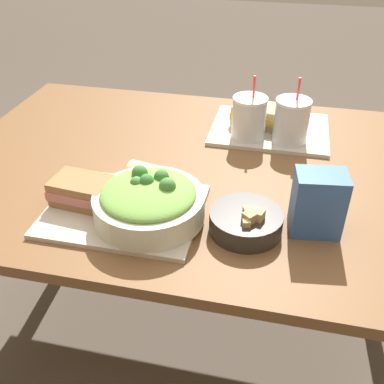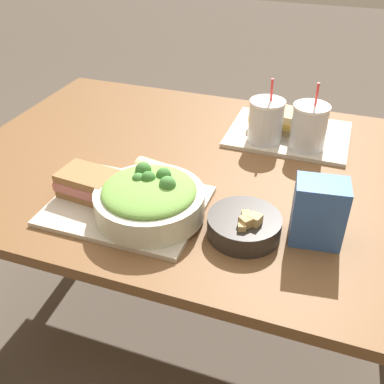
{
  "view_description": "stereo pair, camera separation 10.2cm",
  "coord_description": "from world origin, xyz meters",
  "px_view_note": "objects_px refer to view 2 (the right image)",
  "views": [
    {
      "loc": [
        0.24,
        -1.08,
        1.41
      ],
      "look_at": [
        0.05,
        -0.26,
        0.84
      ],
      "focal_mm": 42.0,
      "sensor_mm": 36.0,
      "label": 1
    },
    {
      "loc": [
        0.34,
        -1.05,
        1.41
      ],
      "look_at": [
        0.05,
        -0.26,
        0.84
      ],
      "focal_mm": 42.0,
      "sensor_mm": 36.0,
      "label": 2
    }
  ],
  "objects_px": {
    "drink_cup_red": "(309,128)",
    "soup_bowl": "(244,225)",
    "sandwich_near": "(88,184)",
    "chip_bag": "(318,212)",
    "drink_cup_dark": "(266,122)",
    "sandwich_far": "(276,118)",
    "salad_bowl": "(150,198)",
    "baguette_near": "(159,174)"
  },
  "relations": [
    {
      "from": "baguette_near",
      "to": "drink_cup_red",
      "type": "bearing_deg",
      "value": -33.82
    },
    {
      "from": "drink_cup_red",
      "to": "chip_bag",
      "type": "bearing_deg",
      "value": -79.8
    },
    {
      "from": "soup_bowl",
      "to": "drink_cup_red",
      "type": "bearing_deg",
      "value": 80.04
    },
    {
      "from": "salad_bowl",
      "to": "soup_bowl",
      "type": "bearing_deg",
      "value": 2.88
    },
    {
      "from": "salad_bowl",
      "to": "soup_bowl",
      "type": "distance_m",
      "value": 0.23
    },
    {
      "from": "salad_bowl",
      "to": "sandwich_far",
      "type": "xyz_separation_m",
      "value": [
        0.19,
        0.56,
        -0.01
      ]
    },
    {
      "from": "drink_cup_dark",
      "to": "sandwich_far",
      "type": "bearing_deg",
      "value": 80.74
    },
    {
      "from": "sandwich_far",
      "to": "chip_bag",
      "type": "height_order",
      "value": "chip_bag"
    },
    {
      "from": "baguette_near",
      "to": "drink_cup_red",
      "type": "distance_m",
      "value": 0.47
    },
    {
      "from": "drink_cup_red",
      "to": "drink_cup_dark",
      "type": "bearing_deg",
      "value": -180.0
    },
    {
      "from": "salad_bowl",
      "to": "sandwich_near",
      "type": "bearing_deg",
      "value": 172.73
    },
    {
      "from": "sandwich_far",
      "to": "drink_cup_dark",
      "type": "xyz_separation_m",
      "value": [
        -0.02,
        -0.1,
        0.03
      ]
    },
    {
      "from": "sandwich_near",
      "to": "drink_cup_red",
      "type": "height_order",
      "value": "drink_cup_red"
    },
    {
      "from": "baguette_near",
      "to": "chip_bag",
      "type": "relative_size",
      "value": 0.88
    },
    {
      "from": "sandwich_near",
      "to": "chip_bag",
      "type": "relative_size",
      "value": 1.02
    },
    {
      "from": "baguette_near",
      "to": "drink_cup_red",
      "type": "height_order",
      "value": "drink_cup_red"
    },
    {
      "from": "sandwich_near",
      "to": "baguette_near",
      "type": "relative_size",
      "value": 1.16
    },
    {
      "from": "drink_cup_dark",
      "to": "salad_bowl",
      "type": "bearing_deg",
      "value": -111.12
    },
    {
      "from": "chip_bag",
      "to": "soup_bowl",
      "type": "bearing_deg",
      "value": -173.53
    },
    {
      "from": "drink_cup_dark",
      "to": "chip_bag",
      "type": "height_order",
      "value": "drink_cup_dark"
    },
    {
      "from": "baguette_near",
      "to": "chip_bag",
      "type": "xyz_separation_m",
      "value": [
        0.41,
        -0.08,
        0.03
      ]
    },
    {
      "from": "baguette_near",
      "to": "drink_cup_red",
      "type": "xyz_separation_m",
      "value": [
        0.34,
        0.33,
        0.03
      ]
    },
    {
      "from": "chip_bag",
      "to": "sandwich_far",
      "type": "bearing_deg",
      "value": 102.4
    },
    {
      "from": "chip_bag",
      "to": "salad_bowl",
      "type": "bearing_deg",
      "value": 179.93
    },
    {
      "from": "soup_bowl",
      "to": "chip_bag",
      "type": "xyz_separation_m",
      "value": [
        0.15,
        0.04,
        0.05
      ]
    },
    {
      "from": "sandwich_far",
      "to": "drink_cup_dark",
      "type": "distance_m",
      "value": 0.1
    },
    {
      "from": "drink_cup_red",
      "to": "soup_bowl",
      "type": "bearing_deg",
      "value": -99.96
    },
    {
      "from": "sandwich_far",
      "to": "chip_bag",
      "type": "relative_size",
      "value": 1.12
    },
    {
      "from": "salad_bowl",
      "to": "sandwich_near",
      "type": "relative_size",
      "value": 1.69
    },
    {
      "from": "soup_bowl",
      "to": "sandwich_far",
      "type": "bearing_deg",
      "value": 93.33
    },
    {
      "from": "sandwich_near",
      "to": "baguette_near",
      "type": "distance_m",
      "value": 0.18
    },
    {
      "from": "sandwich_near",
      "to": "drink_cup_dark",
      "type": "distance_m",
      "value": 0.57
    },
    {
      "from": "drink_cup_red",
      "to": "sandwich_near",
      "type": "bearing_deg",
      "value": -137.85
    },
    {
      "from": "salad_bowl",
      "to": "baguette_near",
      "type": "height_order",
      "value": "salad_bowl"
    },
    {
      "from": "salad_bowl",
      "to": "chip_bag",
      "type": "distance_m",
      "value": 0.38
    },
    {
      "from": "sandwich_far",
      "to": "drink_cup_red",
      "type": "xyz_separation_m",
      "value": [
        0.11,
        -0.1,
        0.03
      ]
    },
    {
      "from": "salad_bowl",
      "to": "drink_cup_dark",
      "type": "relative_size",
      "value": 1.31
    },
    {
      "from": "drink_cup_dark",
      "to": "chip_bag",
      "type": "relative_size",
      "value": 1.32
    },
    {
      "from": "salad_bowl",
      "to": "drink_cup_dark",
      "type": "height_order",
      "value": "drink_cup_dark"
    },
    {
      "from": "soup_bowl",
      "to": "sandwich_far",
      "type": "height_order",
      "value": "sandwich_far"
    },
    {
      "from": "salad_bowl",
      "to": "baguette_near",
      "type": "bearing_deg",
      "value": 103.72
    },
    {
      "from": "sandwich_far",
      "to": "soup_bowl",
      "type": "bearing_deg",
      "value": -75.37
    }
  ]
}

